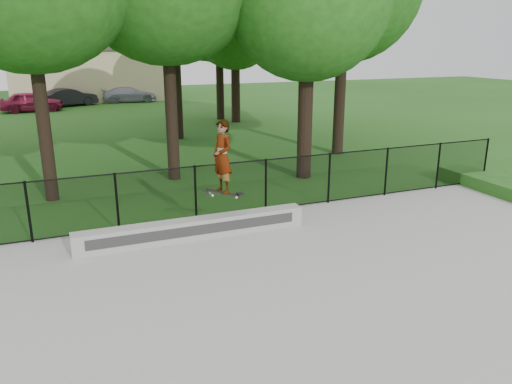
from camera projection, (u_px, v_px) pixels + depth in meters
ground at (399, 315)px, 8.74m from camera, size 100.00×100.00×0.00m
concrete_slab at (399, 313)px, 8.73m from camera, size 14.00×12.00×0.06m
grind_ledge at (194, 229)px, 11.95m from camera, size 5.59×0.40×0.49m
car_a at (31, 102)px, 34.36m from camera, size 4.12×1.90×1.38m
car_b at (69, 97)px, 37.38m from camera, size 3.91×2.63×1.33m
car_c at (129, 94)px, 39.98m from camera, size 4.02×2.06×1.22m
skater_airborne at (222, 158)px, 11.71m from camera, size 0.81×0.72×1.94m
chainlink_fence at (266, 185)px, 13.73m from camera, size 16.06×0.06×1.50m
distant_building at (89, 73)px, 41.07m from camera, size 12.40×6.40×4.30m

